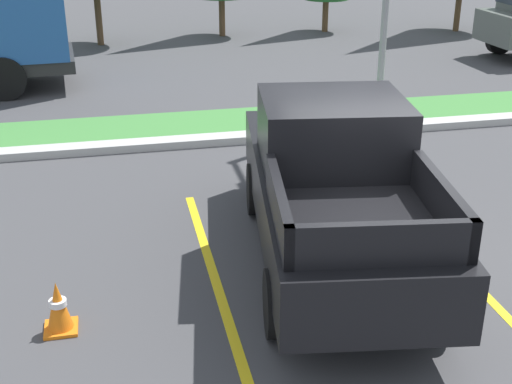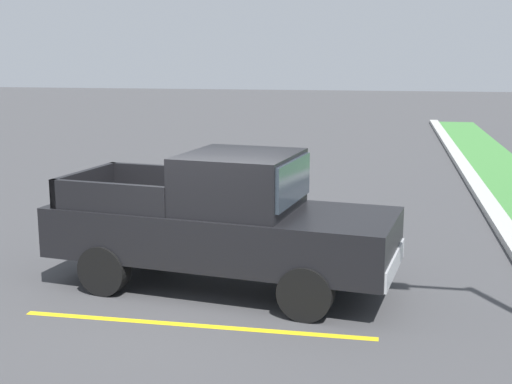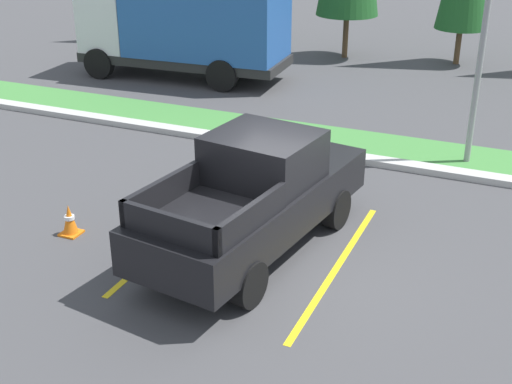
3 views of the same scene
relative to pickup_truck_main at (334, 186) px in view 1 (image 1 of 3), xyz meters
The scene contains 7 objects.
ground_plane 1.30m from the pickup_truck_main, 16.65° to the right, with size 120.00×120.00×0.00m, color #424244.
parking_line_near 1.87m from the pickup_truck_main, behind, with size 0.12×4.80×0.01m, color yellow.
parking_line_far 1.86m from the pickup_truck_main, ahead, with size 0.12×4.80×0.01m, color yellow.
curb_strip 4.93m from the pickup_truck_main, 81.08° to the left, with size 56.00×0.40×0.15m, color #B2B2AD.
grass_median 6.01m from the pickup_truck_main, 82.73° to the left, with size 56.00×1.80×0.06m, color #42843D.
pickup_truck_main is the anchor object (origin of this frame).
traffic_cone 3.58m from the pickup_truck_main, 165.13° to the right, with size 0.36×0.36×0.60m.
Camera 1 is at (-3.39, -7.34, 4.44)m, focal length 48.54 mm.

